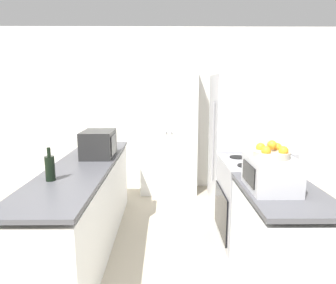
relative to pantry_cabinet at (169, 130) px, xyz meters
The scene contains 10 objects.
wall_back 0.40m from the pantry_cabinet, 94.07° to the left, with size 7.00×0.06×2.60m.
counter_left 2.00m from the pantry_cabinet, 118.17° to the right, with size 0.60×2.55×0.90m.
counter_right 2.68m from the pantry_cabinet, 70.69° to the right, with size 0.60×0.99×0.90m.
pantry_cabinet is the anchor object (origin of this frame).
stove 1.89m from the pantry_cabinet, 60.69° to the right, with size 0.66×0.75×1.06m.
refrigerator 1.21m from the pantry_cabinet, 42.18° to the right, with size 0.69×0.70×1.83m.
microwave 1.56m from the pantry_cabinet, 121.00° to the right, with size 0.35×0.45×0.30m.
wine_bottle 2.43m from the pantry_cabinet, 115.01° to the right, with size 0.08×0.08×0.29m.
toaster_oven 2.55m from the pantry_cabinet, 72.61° to the right, with size 0.35×0.45×0.26m.
fruit_bowl 2.57m from the pantry_cabinet, 72.83° to the right, with size 0.27×0.27×0.13m.
Camera 1 is at (-0.03, -1.59, 1.69)m, focal length 32.00 mm.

